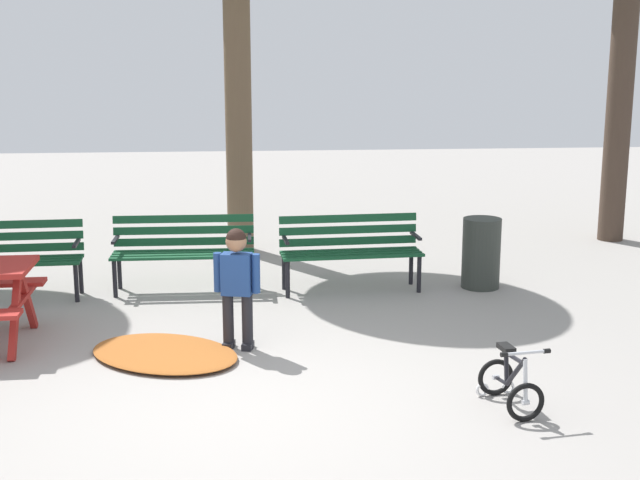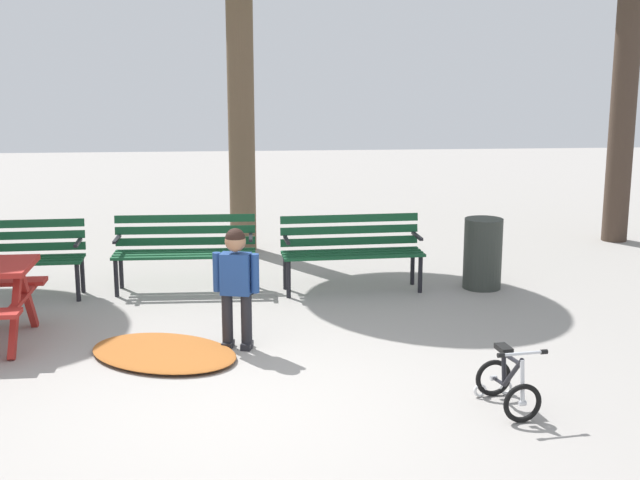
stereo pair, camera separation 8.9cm
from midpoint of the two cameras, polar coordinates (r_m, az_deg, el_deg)
ground at (r=6.82m, az=-5.36°, el=-10.85°), size 36.00×36.00×0.00m
park_bench_far_left at (r=10.14m, az=-19.48°, el=-0.79°), size 1.62×0.52×0.85m
park_bench_left at (r=9.99m, az=-8.61°, el=-0.40°), size 1.60×0.47×0.85m
park_bench_right at (r=9.90m, az=2.33°, el=-0.40°), size 1.62×0.55×0.85m
child_standing at (r=7.89m, az=-5.22°, el=-2.51°), size 0.42×0.22×1.13m
kids_bicycle at (r=6.84m, az=12.59°, el=-9.20°), size 0.43×0.60×0.54m
leaf_pile at (r=7.96m, az=-9.92°, el=-7.29°), size 1.74×1.62×0.07m
trash_bin at (r=10.16m, az=10.90°, el=-0.88°), size 0.44×0.44×0.81m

